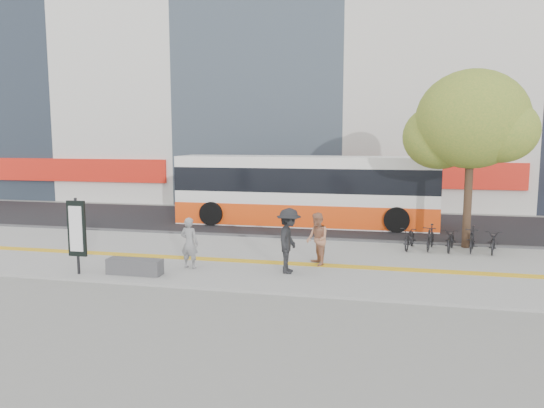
% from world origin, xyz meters
% --- Properties ---
extents(ground, '(120.00, 120.00, 0.00)m').
position_xyz_m(ground, '(0.00, 0.00, 0.00)').
color(ground, slate).
rests_on(ground, ground).
extents(sidewalk, '(40.00, 7.00, 0.08)m').
position_xyz_m(sidewalk, '(0.00, 1.50, 0.04)').
color(sidewalk, gray).
rests_on(sidewalk, ground).
extents(tactile_strip, '(40.00, 0.45, 0.01)m').
position_xyz_m(tactile_strip, '(0.00, 1.00, 0.09)').
color(tactile_strip, gold).
rests_on(tactile_strip, sidewalk).
extents(street, '(40.00, 8.00, 0.06)m').
position_xyz_m(street, '(0.00, 9.00, 0.03)').
color(street, black).
rests_on(street, ground).
extents(curb, '(40.00, 0.25, 0.14)m').
position_xyz_m(curb, '(0.00, 5.00, 0.07)').
color(curb, '#3A3A3D').
rests_on(curb, ground).
extents(bench, '(1.60, 0.45, 0.45)m').
position_xyz_m(bench, '(-2.60, -1.20, 0.30)').
color(bench, '#3A3A3D').
rests_on(bench, sidewalk).
extents(signboard, '(0.55, 0.10, 2.20)m').
position_xyz_m(signboard, '(-4.20, -1.51, 1.37)').
color(signboard, black).
rests_on(signboard, sidewalk).
extents(street_tree, '(4.40, 3.80, 6.31)m').
position_xyz_m(street_tree, '(7.18, 4.82, 4.51)').
color(street_tree, '#3A261A').
rests_on(street_tree, sidewalk).
extents(bus, '(11.59, 2.75, 3.09)m').
position_xyz_m(bus, '(0.80, 8.50, 1.51)').
color(bus, silver).
rests_on(bus, street).
extents(bicycle_row, '(3.60, 1.59, 0.88)m').
position_xyz_m(bicycle_row, '(6.61, 4.00, 0.49)').
color(bicycle_row, black).
rests_on(bicycle_row, sidewalk).
extents(seated_woman, '(0.61, 0.45, 1.54)m').
position_xyz_m(seated_woman, '(-1.32, -0.21, 0.85)').
color(seated_woman, black).
rests_on(seated_woman, sidewalk).
extents(pedestrian_tan, '(0.90, 0.98, 1.62)m').
position_xyz_m(pedestrian_tan, '(2.34, 1.02, 0.89)').
color(pedestrian_tan, '#AB7153').
rests_on(pedestrian_tan, sidewalk).
extents(pedestrian_dark, '(0.71, 1.22, 1.89)m').
position_xyz_m(pedestrian_dark, '(1.66, -0.07, 1.02)').
color(pedestrian_dark, black).
rests_on(pedestrian_dark, sidewalk).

